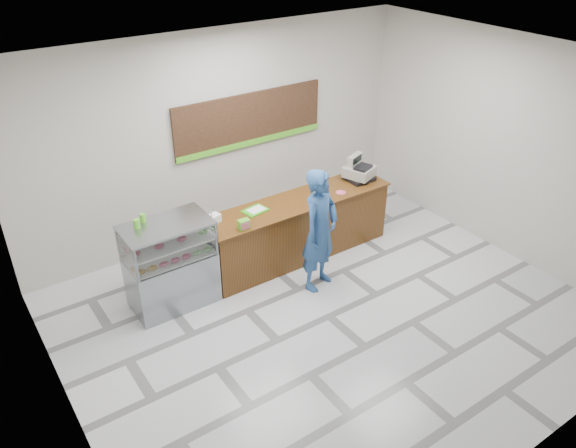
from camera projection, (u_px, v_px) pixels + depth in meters
floor at (329, 316)px, 7.99m from camera, size 7.00×7.00×0.00m
back_wall at (221, 137)px, 9.25m from camera, size 7.00×0.00×7.00m
ceiling at (341, 71)px, 6.23m from camera, size 7.00×7.00×0.00m
sales_counter at (298, 228)px, 9.11m from camera, size 3.26×0.76×1.03m
display_case at (170, 264)px, 7.94m from camera, size 1.22×0.72×1.33m
menu_board at (250, 120)px, 9.40m from camera, size 2.80×0.06×0.90m
cash_register at (359, 171)px, 9.44m from camera, size 0.56×0.57×0.40m
card_terminal at (364, 182)px, 9.38m from camera, size 0.09×0.17×0.04m
serving_tray at (255, 210)px, 8.54m from camera, size 0.40×0.32×0.02m
napkin_box at (215, 218)px, 8.24m from camera, size 0.17×0.17×0.12m
straw_cup at (212, 221)px, 8.16m from camera, size 0.08×0.08×0.12m
promo_box at (244, 224)px, 8.05m from camera, size 0.17×0.12×0.15m
donut_decal at (341, 192)px, 9.08m from camera, size 0.16×0.16×0.00m
green_cup_left at (137, 224)px, 7.48m from camera, size 0.08×0.08×0.13m
green_cup_right at (143, 218)px, 7.63m from camera, size 0.08×0.08×0.12m
customer at (320, 230)px, 8.19m from camera, size 0.81×0.67×1.92m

